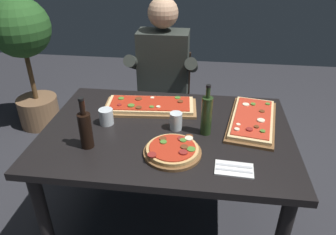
# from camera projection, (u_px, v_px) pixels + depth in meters

# --- Properties ---
(ground_plane) EXTENTS (6.40, 6.40, 0.00)m
(ground_plane) POSITION_uv_depth(u_px,v_px,m) (167.00, 221.00, 2.18)
(ground_plane) COLOR #2D2D33
(dining_table) EXTENTS (1.40, 0.96, 0.74)m
(dining_table) POSITION_uv_depth(u_px,v_px,m) (167.00, 143.00, 1.86)
(dining_table) COLOR black
(dining_table) RESTS_ON ground_plane
(pizza_rectangular_front) EXTENTS (0.60, 0.30, 0.05)m
(pizza_rectangular_front) POSITION_uv_depth(u_px,v_px,m) (150.00, 106.00, 2.02)
(pizza_rectangular_front) COLOR olive
(pizza_rectangular_front) RESTS_ON dining_table
(pizza_rectangular_left) EXTENTS (0.35, 0.58, 0.05)m
(pizza_rectangular_left) POSITION_uv_depth(u_px,v_px,m) (252.00, 120.00, 1.87)
(pizza_rectangular_left) COLOR brown
(pizza_rectangular_left) RESTS_ON dining_table
(pizza_round_far) EXTENTS (0.29, 0.29, 0.05)m
(pizza_round_far) POSITION_uv_depth(u_px,v_px,m) (173.00, 150.00, 1.60)
(pizza_round_far) COLOR brown
(pizza_round_far) RESTS_ON dining_table
(wine_bottle_dark) EXTENTS (0.07, 0.07, 0.28)m
(wine_bottle_dark) POSITION_uv_depth(u_px,v_px,m) (85.00, 129.00, 1.62)
(wine_bottle_dark) COLOR black
(wine_bottle_dark) RESTS_ON dining_table
(oil_bottle_amber) EXTENTS (0.06, 0.06, 0.29)m
(oil_bottle_amber) POSITION_uv_depth(u_px,v_px,m) (207.00, 115.00, 1.72)
(oil_bottle_amber) COLOR #233819
(oil_bottle_amber) RESTS_ON dining_table
(tumbler_near_camera) EXTENTS (0.08, 0.08, 0.09)m
(tumbler_near_camera) POSITION_uv_depth(u_px,v_px,m) (106.00, 117.00, 1.85)
(tumbler_near_camera) COLOR silver
(tumbler_near_camera) RESTS_ON dining_table
(tumbler_far_side) EXTENTS (0.07, 0.07, 0.10)m
(tumbler_far_side) POSITION_uv_depth(u_px,v_px,m) (176.00, 121.00, 1.79)
(tumbler_far_side) COLOR silver
(tumbler_far_side) RESTS_ON dining_table
(napkin_cutlery_set) EXTENTS (0.19, 0.12, 0.01)m
(napkin_cutlery_set) POSITION_uv_depth(u_px,v_px,m) (234.00, 169.00, 1.50)
(napkin_cutlery_set) COLOR white
(napkin_cutlery_set) RESTS_ON dining_table
(diner_chair) EXTENTS (0.44, 0.44, 0.87)m
(diner_chair) POSITION_uv_depth(u_px,v_px,m) (165.00, 100.00, 2.69)
(diner_chair) COLOR black
(diner_chair) RESTS_ON ground_plane
(seated_diner) EXTENTS (0.53, 0.41, 1.33)m
(seated_diner) POSITION_uv_depth(u_px,v_px,m) (163.00, 78.00, 2.46)
(seated_diner) COLOR #23232D
(seated_diner) RESTS_ON ground_plane
(potted_plant_corner) EXTENTS (0.53, 0.53, 1.26)m
(potted_plant_corner) POSITION_uv_depth(u_px,v_px,m) (25.00, 49.00, 2.91)
(potted_plant_corner) COLOR #846042
(potted_plant_corner) RESTS_ON ground_plane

